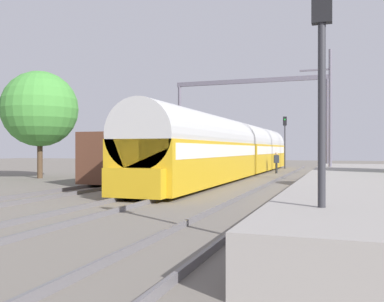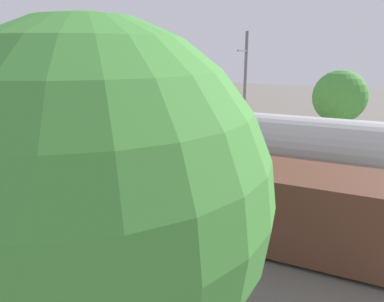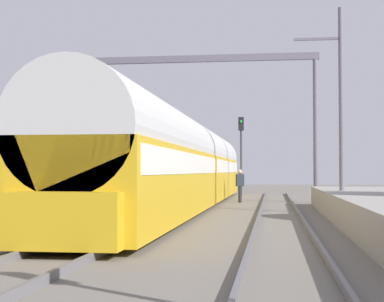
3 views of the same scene
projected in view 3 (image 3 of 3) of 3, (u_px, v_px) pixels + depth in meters
ground at (104, 240)px, 14.46m from camera, size 120.00×120.00×0.00m
track_west at (104, 237)px, 14.46m from camera, size 1.52×60.00×0.16m
track_east at (283, 239)px, 13.90m from camera, size 1.52×60.00×0.16m
passenger_train at (184, 164)px, 27.67m from camera, size 2.93×32.85×3.82m
freight_car at (53, 176)px, 22.89m from camera, size 2.80×13.00×2.70m
person_crossing at (240, 183)px, 31.73m from camera, size 0.46×0.37×1.73m
railway_signal_far at (241, 145)px, 40.41m from camera, size 0.36×0.30×5.26m
catenary_gantry at (197, 96)px, 32.43m from camera, size 12.89×0.28×7.86m
catenary_pole_east_mid at (340, 106)px, 23.37m from camera, size 1.90×0.20×8.00m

